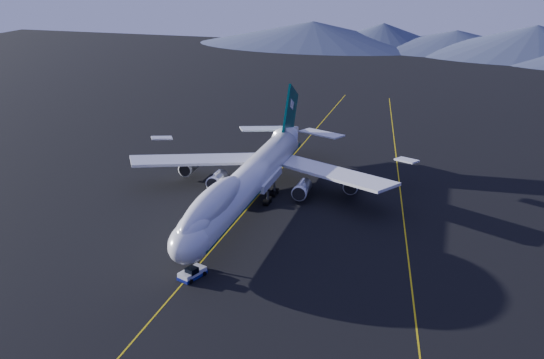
# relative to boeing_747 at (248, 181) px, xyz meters

# --- Properties ---
(ground) EXTENTS (500.00, 500.00, 0.00)m
(ground) POSITION_rel_boeing_747_xyz_m (-0.00, -0.03, -5.81)
(ground) COLOR black
(ground) RESTS_ON ground
(taxiway_line_main) EXTENTS (0.25, 220.00, 0.01)m
(taxiway_line_main) POSITION_rel_boeing_747_xyz_m (-0.00, -0.03, -5.80)
(taxiway_line_main) COLOR gold
(taxiway_line_main) RESTS_ON ground
(taxiway_line_side) EXTENTS (28.08, 198.09, 0.01)m
(taxiway_line_side) POSITION_rel_boeing_747_xyz_m (30.00, 9.97, -5.80)
(taxiway_line_side) COLOR gold
(taxiway_line_side) RESTS_ON ground
(boeing_747) EXTENTS (59.62, 72.43, 19.37)m
(boeing_747) POSITION_rel_boeing_747_xyz_m (0.00, 0.00, 0.00)
(boeing_747) COLOR silver
(boeing_747) RESTS_ON ground
(pushback_tug) EXTENTS (3.86, 5.22, 2.04)m
(pushback_tug) POSITION_rel_boeing_747_xyz_m (0.68, -29.53, -5.17)
(pushback_tug) COLOR silver
(pushback_tug) RESTS_ON ground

